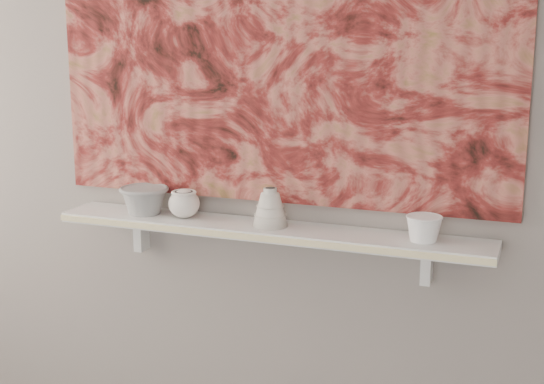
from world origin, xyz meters
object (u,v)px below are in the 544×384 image
at_px(painting, 276,26).
at_px(bowl_white, 424,228).
at_px(cup_cream, 184,204).
at_px(bowl_grey, 144,200).
at_px(bell_vessel, 270,207).
at_px(shelf, 267,230).

relative_size(painting, bowl_white, 14.17).
bearing_deg(cup_cream, bowl_grey, 180.00).
distance_m(bell_vessel, bowl_white, 0.48).
relative_size(shelf, bowl_white, 13.22).
relative_size(painting, bowl_grey, 9.21).
height_order(shelf, bowl_white, bowl_white).
height_order(cup_cream, bowl_white, cup_cream).
xyz_separation_m(shelf, cup_cream, (-0.29, 0.00, 0.06)).
xyz_separation_m(shelf, bowl_grey, (-0.44, 0.00, 0.06)).
relative_size(bowl_grey, bell_vessel, 1.34).
relative_size(shelf, painting, 0.93).
distance_m(shelf, bowl_white, 0.49).
bearing_deg(bowl_white, shelf, 180.00).
bearing_deg(bell_vessel, cup_cream, 180.00).
distance_m(bowl_grey, cup_cream, 0.15).
height_order(shelf, painting, painting).
bearing_deg(bowl_white, cup_cream, 180.00).
bearing_deg(cup_cream, bell_vessel, 0.00).
bearing_deg(painting, bowl_grey, -169.52).
distance_m(bowl_grey, bowl_white, 0.92).
bearing_deg(bowl_grey, cup_cream, 0.00).
bearing_deg(painting, cup_cream, -164.39).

